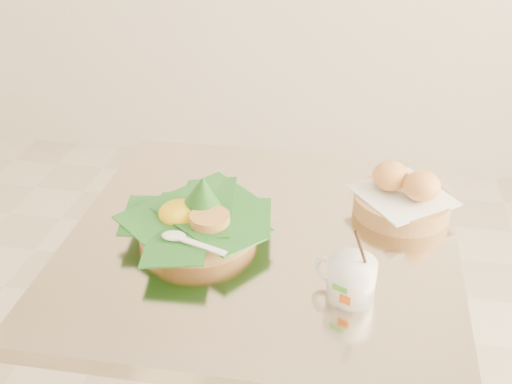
% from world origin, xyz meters
% --- Properties ---
extents(cafe_table, '(0.70, 0.70, 0.75)m').
position_xyz_m(cafe_table, '(0.11, 0.05, 0.53)').
color(cafe_table, gray).
rests_on(cafe_table, floor).
extents(rice_basket, '(0.27, 0.27, 0.13)m').
position_xyz_m(rice_basket, '(-0.00, 0.04, 0.79)').
color(rice_basket, '#AE7A4A').
rests_on(rice_basket, cafe_table).
extents(bread_basket, '(0.22, 0.22, 0.10)m').
position_xyz_m(bread_basket, '(0.37, 0.18, 0.78)').
color(bread_basket, '#AE7A4A').
rests_on(bread_basket, cafe_table).
extents(coffee_mug, '(0.10, 0.08, 0.13)m').
position_xyz_m(coffee_mug, '(0.28, -0.09, 0.79)').
color(coffee_mug, white).
rests_on(coffee_mug, cafe_table).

